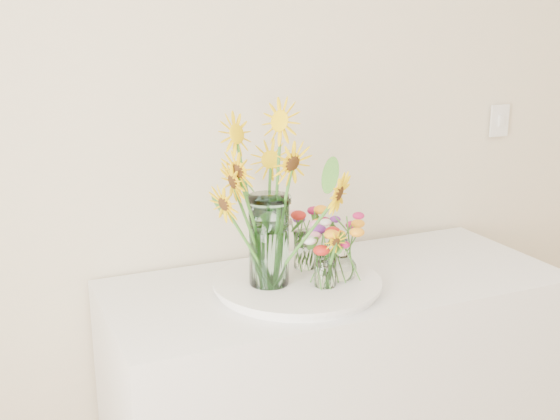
% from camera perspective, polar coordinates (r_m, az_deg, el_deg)
% --- Properties ---
extents(counter, '(1.40, 0.60, 0.90)m').
position_cam_1_polar(counter, '(2.37, 4.37, -15.87)').
color(counter, white).
rests_on(counter, ground_plane).
extents(tray, '(0.47, 0.47, 0.02)m').
position_cam_1_polar(tray, '(2.08, 1.41, -6.15)').
color(tray, white).
rests_on(tray, counter).
extents(mason_jar, '(0.15, 0.15, 0.27)m').
position_cam_1_polar(mason_jar, '(2.00, -0.91, -2.53)').
color(mason_jar, silver).
rests_on(mason_jar, tray).
extents(sunflower_bouquet, '(0.93, 0.93, 0.53)m').
position_cam_1_polar(sunflower_bouquet, '(1.97, -0.92, 1.03)').
color(sunflower_bouquet, yellow).
rests_on(sunflower_bouquet, tray).
extents(small_vase_a, '(0.07, 0.07, 0.11)m').
position_cam_1_polar(small_vase_a, '(2.02, 3.70, -4.87)').
color(small_vase_a, white).
rests_on(small_vase_a, tray).
extents(wildflower_posy_a, '(0.19, 0.19, 0.20)m').
position_cam_1_polar(wildflower_posy_a, '(2.00, 3.72, -3.66)').
color(wildflower_posy_a, orange).
rests_on(wildflower_posy_a, tray).
extents(small_vase_b, '(0.10, 0.10, 0.13)m').
position_cam_1_polar(small_vase_b, '(2.07, 5.05, -4.02)').
color(small_vase_b, white).
rests_on(small_vase_b, tray).
extents(wildflower_posy_b, '(0.23, 0.23, 0.22)m').
position_cam_1_polar(wildflower_posy_b, '(2.06, 5.08, -2.84)').
color(wildflower_posy_b, orange).
rests_on(wildflower_posy_b, tray).
extents(small_vase_c, '(0.09, 0.09, 0.12)m').
position_cam_1_polar(small_vase_c, '(2.16, 2.05, -3.28)').
color(small_vase_c, white).
rests_on(small_vase_c, tray).
extents(wildflower_posy_c, '(0.20, 0.20, 0.21)m').
position_cam_1_polar(wildflower_posy_c, '(2.15, 2.06, -2.14)').
color(wildflower_posy_c, orange).
rests_on(wildflower_posy_c, tray).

